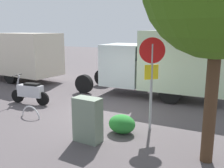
% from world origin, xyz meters
% --- Properties ---
extents(ground_plane, '(60.00, 60.00, 0.00)m').
position_xyz_m(ground_plane, '(0.00, 0.00, 0.00)').
color(ground_plane, '#4E4749').
extents(box_truck_near, '(6.95, 2.50, 2.99)m').
position_xyz_m(box_truck_near, '(-1.12, -3.44, 1.63)').
color(box_truck_near, black).
rests_on(box_truck_near, ground).
extents(box_truck_far, '(7.20, 2.68, 2.83)m').
position_xyz_m(box_truck_far, '(7.93, -3.15, 1.57)').
color(box_truck_far, black).
rests_on(box_truck_far, ground).
extents(motorcycle, '(1.81, 0.60, 1.20)m').
position_xyz_m(motorcycle, '(3.35, 0.30, 0.52)').
color(motorcycle, black).
rests_on(motorcycle, ground).
extents(stop_sign, '(0.71, 0.33, 2.81)m').
position_xyz_m(stop_sign, '(-1.93, 0.50, 1.87)').
color(stop_sign, '#9E9EA3').
rests_on(stop_sign, ground).
extents(utility_cabinet, '(0.77, 0.44, 1.24)m').
position_xyz_m(utility_cabinet, '(-0.74, 2.17, 0.62)').
color(utility_cabinet, slate).
rests_on(utility_cabinet, ground).
extents(bike_rack_hoop, '(0.85, 0.06, 0.85)m').
position_xyz_m(bike_rack_hoop, '(2.11, 1.51, 0.00)').
color(bike_rack_hoop, '#B7B7BC').
rests_on(bike_rack_hoop, ground).
extents(shrub_near_sign, '(0.82, 0.67, 0.56)m').
position_xyz_m(shrub_near_sign, '(-1.31, 1.21, 0.28)').
color(shrub_near_sign, '#277B2E').
rests_on(shrub_near_sign, ground).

